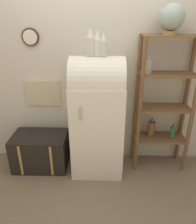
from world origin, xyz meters
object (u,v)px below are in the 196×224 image
suitcase_trunk (41,151)px  globe (172,18)px  vase_left (90,43)px  vase_center (97,44)px  vase_right (103,45)px  refrigerator (97,115)px

suitcase_trunk → globe: (1.56, 0.07, 1.66)m
suitcase_trunk → vase_left: (0.69, -0.00, 1.41)m
vase_left → vase_center: 0.07m
vase_right → vase_left: bearing=175.4°
refrigerator → vase_left: (-0.07, 0.01, 0.86)m
globe → vase_center: (-0.79, -0.08, -0.26)m
refrigerator → suitcase_trunk: size_ratio=2.12×
refrigerator → suitcase_trunk: 0.94m
vase_center → vase_right: 0.07m
suitcase_trunk → globe: bearing=2.5°
suitcase_trunk → globe: 2.27m
vase_left → vase_center: size_ratio=1.09×
vase_left → vase_center: (0.07, -0.00, -0.01)m
refrigerator → vase_center: size_ratio=5.47×
vase_left → vase_right: bearing=-4.6°
suitcase_trunk → vase_center: 1.59m
globe → vase_left: size_ratio=1.05×
vase_right → globe: bearing=6.6°
vase_left → refrigerator: bearing=-8.0°
globe → vase_left: globe is taller
globe → refrigerator: bearing=-174.0°
vase_left → vase_right: vase_left is taller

